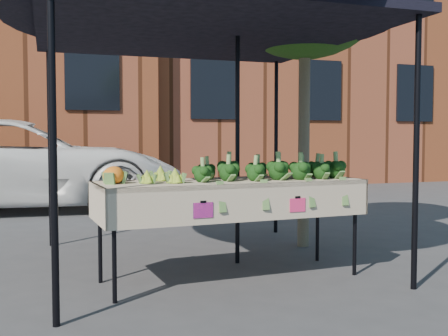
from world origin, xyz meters
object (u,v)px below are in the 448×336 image
canopy (202,129)px  vehicle (17,47)px  table (231,230)px  street_tree (304,82)px

canopy → vehicle: size_ratio=0.55×
table → canopy: (-0.08, 0.65, 0.92)m
table → vehicle: size_ratio=0.42×
table → street_tree: (1.30, 1.13, 1.48)m
table → canopy: canopy is taller
vehicle → street_tree: size_ratio=1.50×
street_tree → canopy: bearing=-160.6°
canopy → street_tree: 1.57m
table → street_tree: 2.27m
canopy → street_tree: size_ratio=0.82×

